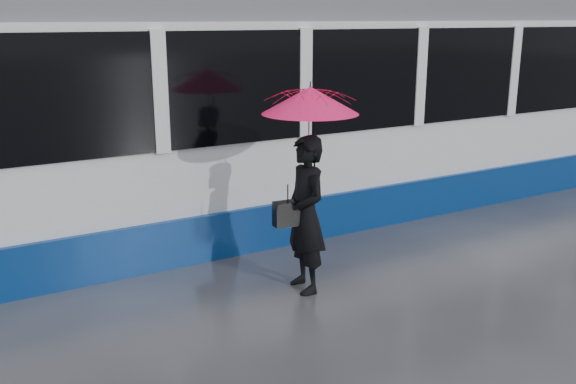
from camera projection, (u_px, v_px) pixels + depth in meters
ground at (240, 299)px, 7.19m from camera, size 90.00×90.00×0.00m
rails at (164, 235)px, 9.26m from camera, size 34.00×1.51×0.02m
tram at (167, 123)px, 8.90m from camera, size 26.00×2.56×3.35m
woman at (305, 215)px, 7.22m from camera, size 0.50×0.70×1.81m
umbrella at (310, 119)px, 6.96m from camera, size 1.16×1.16×1.22m
handbag at (288, 213)px, 7.12m from camera, size 0.34×0.17×0.46m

